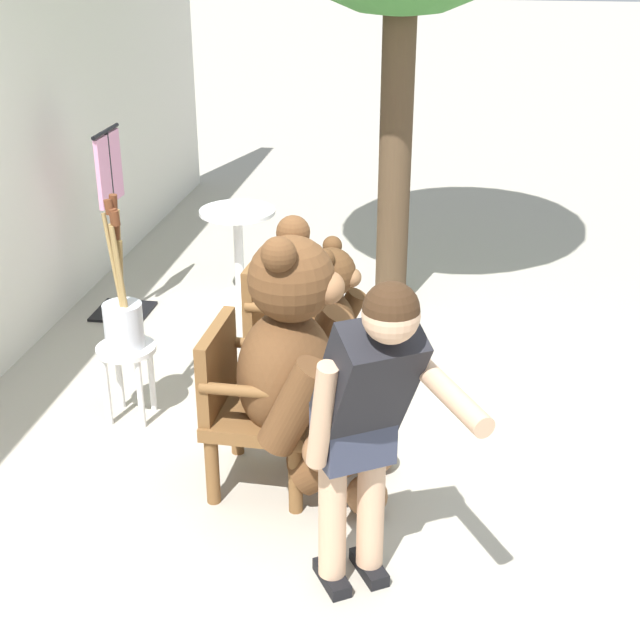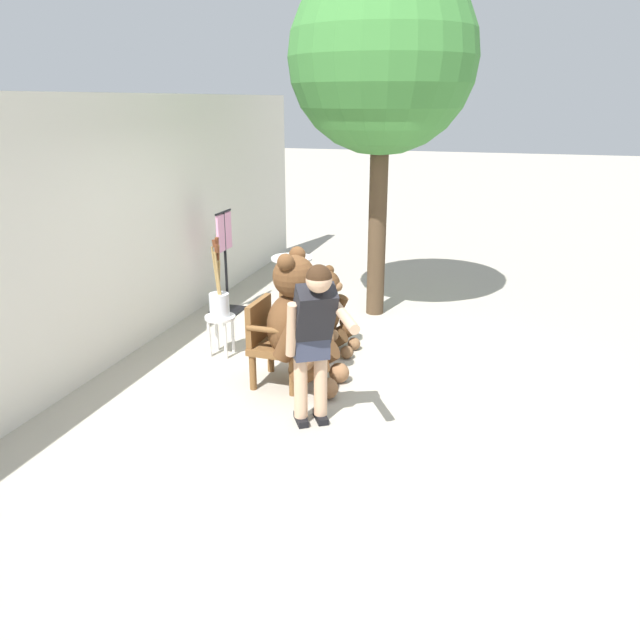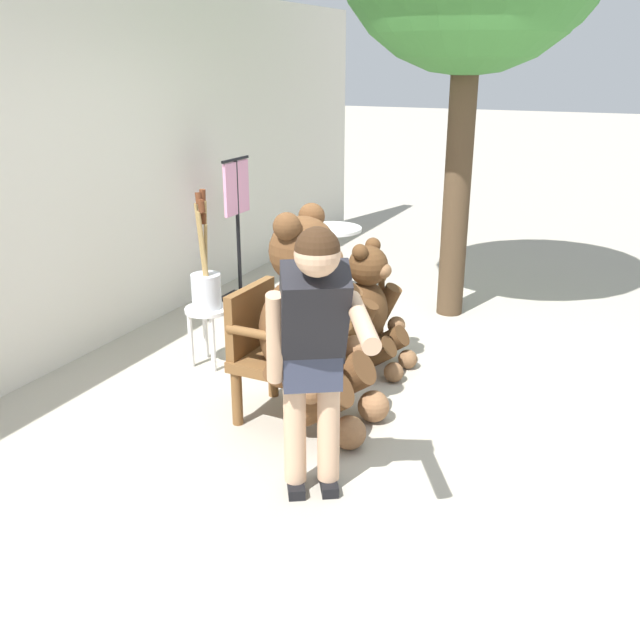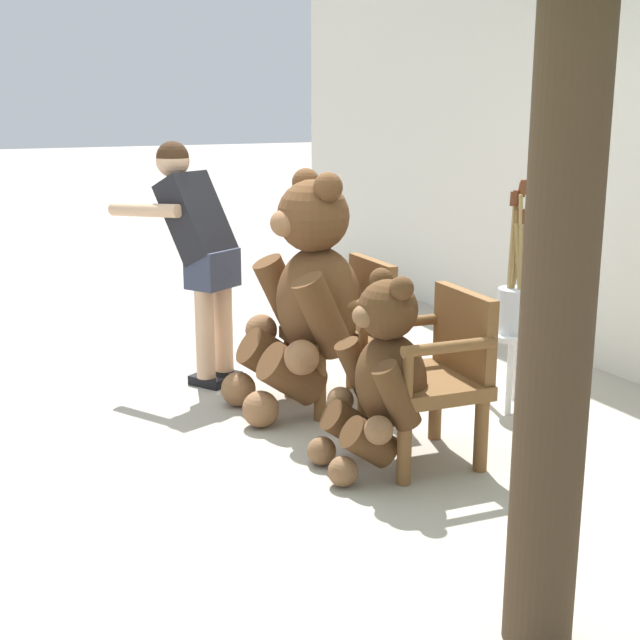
% 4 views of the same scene
% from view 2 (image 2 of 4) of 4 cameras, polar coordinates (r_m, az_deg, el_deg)
% --- Properties ---
extents(ground_plane, '(60.00, 60.00, 0.00)m').
position_cam_2_polar(ground_plane, '(6.72, 1.16, -4.49)').
color(ground_plane, '#A8A091').
extents(back_wall, '(10.00, 0.16, 2.80)m').
position_cam_2_polar(back_wall, '(7.29, -17.43, 8.09)').
color(back_wall, silver).
rests_on(back_wall, ground).
extents(wooden_chair_left, '(0.57, 0.53, 0.86)m').
position_cam_2_polar(wooden_chair_left, '(6.26, -4.15, -1.82)').
color(wooden_chair_left, brown).
rests_on(wooden_chair_left, ground).
extents(wooden_chair_right, '(0.59, 0.55, 0.86)m').
position_cam_2_polar(wooden_chair_right, '(7.11, -1.41, 0.88)').
color(wooden_chair_right, brown).
rests_on(wooden_chair_right, ground).
extents(teddy_bear_large, '(0.84, 0.79, 1.40)m').
position_cam_2_polar(teddy_bear_large, '(6.10, -1.96, -0.15)').
color(teddy_bear_large, brown).
rests_on(teddy_bear_large, ground).
extents(teddy_bear_small, '(0.59, 0.57, 0.99)m').
position_cam_2_polar(teddy_bear_small, '(7.02, 0.86, 0.80)').
color(teddy_bear_small, '#4C3019').
rests_on(teddy_bear_small, ground).
extents(person_visitor, '(0.66, 0.72, 1.53)m').
position_cam_2_polar(person_visitor, '(5.21, -0.59, -1.01)').
color(person_visitor, black).
rests_on(person_visitor, ground).
extents(white_stool, '(0.34, 0.34, 0.46)m').
position_cam_2_polar(white_stool, '(7.06, -9.09, -0.44)').
color(white_stool, white).
rests_on(white_stool, ground).
extents(brush_bucket, '(0.22, 0.22, 0.89)m').
position_cam_2_polar(brush_bucket, '(6.96, -9.22, 1.90)').
color(brush_bucket, silver).
rests_on(brush_bucket, white_stool).
extents(round_side_table, '(0.56, 0.56, 0.72)m').
position_cam_2_polar(round_side_table, '(8.54, -2.58, 3.98)').
color(round_side_table, white).
rests_on(round_side_table, ground).
extents(patio_tree, '(2.38, 2.27, 4.34)m').
position_cam_2_polar(patio_tree, '(8.14, 6.32, 22.33)').
color(patio_tree, '#473523').
rests_on(patio_tree, ground).
extents(clothing_display_stand, '(0.44, 0.40, 1.36)m').
position_cam_2_polar(clothing_display_stand, '(8.44, -8.64, 5.50)').
color(clothing_display_stand, black).
rests_on(clothing_display_stand, ground).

